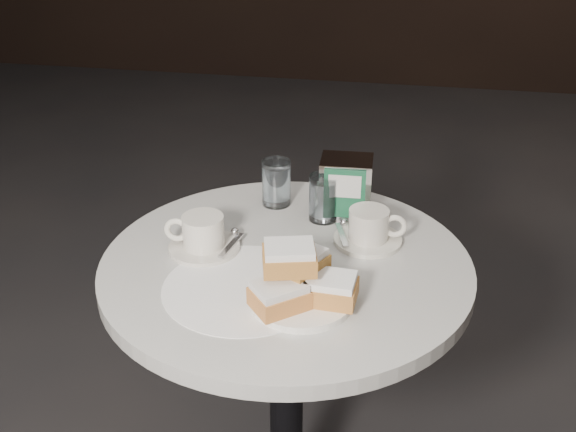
# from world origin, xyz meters

# --- Properties ---
(cafe_table) EXTENTS (0.70, 0.70, 0.74)m
(cafe_table) POSITION_xyz_m (0.00, 0.00, 0.55)
(cafe_table) COLOR black
(cafe_table) RESTS_ON ground
(sugar_spill) EXTENTS (0.34, 0.34, 0.00)m
(sugar_spill) POSITION_xyz_m (-0.06, -0.10, 0.75)
(sugar_spill) COLOR white
(sugar_spill) RESTS_ON cafe_table
(beignet_plate) EXTENTS (0.23, 0.23, 0.11)m
(beignet_plate) POSITION_xyz_m (0.05, -0.13, 0.79)
(beignet_plate) COLOR white
(beignet_plate) RESTS_ON cafe_table
(coffee_cup_left) EXTENTS (0.15, 0.15, 0.07)m
(coffee_cup_left) POSITION_xyz_m (-0.16, 0.01, 0.78)
(coffee_cup_left) COLOR beige
(coffee_cup_left) RESTS_ON cafe_table
(coffee_cup_right) EXTENTS (0.14, 0.14, 0.07)m
(coffee_cup_right) POSITION_xyz_m (0.15, 0.10, 0.78)
(coffee_cup_right) COLOR silver
(coffee_cup_right) RESTS_ON cafe_table
(water_glass_left) EXTENTS (0.07, 0.07, 0.10)m
(water_glass_left) POSITION_xyz_m (-0.06, 0.23, 0.79)
(water_glass_left) COLOR white
(water_glass_left) RESTS_ON cafe_table
(water_glass_right) EXTENTS (0.08, 0.08, 0.10)m
(water_glass_right) POSITION_xyz_m (0.05, 0.18, 0.79)
(water_glass_right) COLOR silver
(water_glass_right) RESTS_ON cafe_table
(napkin_dispenser) EXTENTS (0.11, 0.09, 0.12)m
(napkin_dispenser) POSITION_xyz_m (0.09, 0.21, 0.81)
(napkin_dispenser) COLOR silver
(napkin_dispenser) RESTS_ON cafe_table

